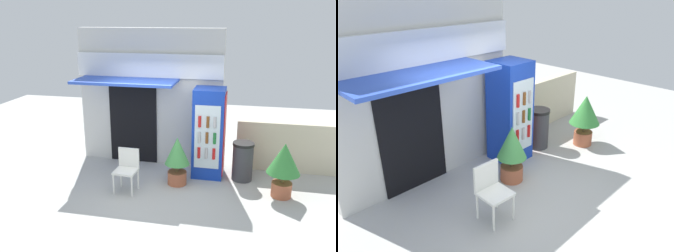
{
  "view_description": "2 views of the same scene",
  "coord_description": "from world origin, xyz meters",
  "views": [
    {
      "loc": [
        1.7,
        -6.39,
        3.45
      ],
      "look_at": [
        0.17,
        0.65,
        1.24
      ],
      "focal_mm": 38.65,
      "sensor_mm": 36.0,
      "label": 1
    },
    {
      "loc": [
        -3.27,
        -2.94,
        3.27
      ],
      "look_at": [
        0.27,
        0.57,
        1.09
      ],
      "focal_mm": 35.01,
      "sensor_mm": 36.0,
      "label": 2
    }
  ],
  "objects": [
    {
      "name": "ground",
      "position": [
        0.0,
        0.0,
        0.0
      ],
      "size": [
        16.0,
        16.0,
        0.0
      ],
      "primitive_type": "plane",
      "color": "#B2B2AD"
    },
    {
      "name": "potted_plant_near_shop",
      "position": [
        0.39,
        0.54,
        0.61
      ],
      "size": [
        0.52,
        0.52,
        1.04
      ],
      "color": "#AD5B3D",
      "rests_on": "ground"
    },
    {
      "name": "potted_plant_curbside",
      "position": [
        2.52,
        0.42,
        0.71
      ],
      "size": [
        0.65,
        0.65,
        1.12
      ],
      "color": "#AD5B3D",
      "rests_on": "ground"
    },
    {
      "name": "plastic_chair",
      "position": [
        -0.55,
        0.05,
        0.51
      ],
      "size": [
        0.46,
        0.45,
        0.87
      ],
      "color": "white",
      "rests_on": "ground"
    },
    {
      "name": "storefront_building",
      "position": [
        -0.51,
        1.69,
        1.64
      ],
      "size": [
        3.41,
        1.23,
        3.19
      ],
      "color": "silver",
      "rests_on": "ground"
    },
    {
      "name": "stone_boundary_wall",
      "position": [
        2.77,
        1.75,
        0.58
      ],
      "size": [
        2.4,
        0.22,
        1.15
      ],
      "primitive_type": "cube",
      "color": "beige",
      "rests_on": "ground"
    },
    {
      "name": "drink_cooler",
      "position": [
        0.98,
        1.14,
        0.99
      ],
      "size": [
        0.68,
        0.71,
        1.98
      ],
      "color": "#1438B2",
      "rests_on": "ground"
    },
    {
      "name": "trash_bin",
      "position": [
        1.74,
        1.05,
        0.43
      ],
      "size": [
        0.46,
        0.46,
        0.86
      ],
      "color": "#38383D",
      "rests_on": "ground"
    }
  ]
}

